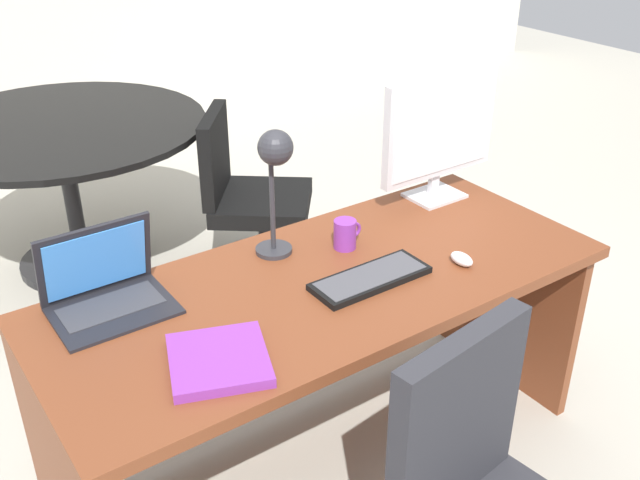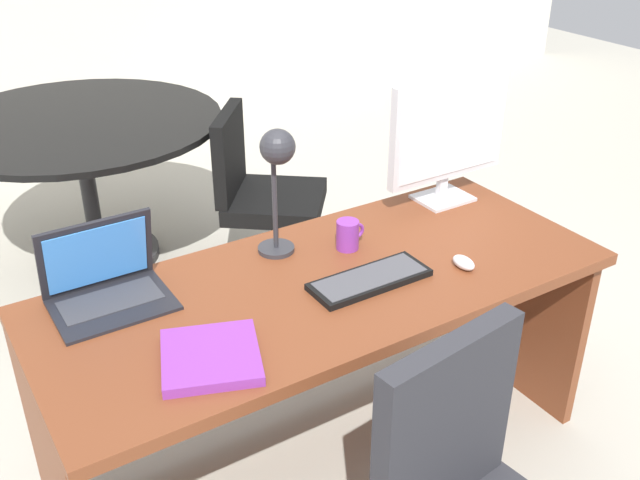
{
  "view_description": "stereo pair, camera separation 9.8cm",
  "coord_description": "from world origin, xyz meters",
  "views": [
    {
      "loc": [
        -1.11,
        -1.56,
        1.92
      ],
      "look_at": [
        0.0,
        0.04,
        0.87
      ],
      "focal_mm": 41.07,
      "sensor_mm": 36.0,
      "label": 1
    },
    {
      "loc": [
        -1.03,
        -1.61,
        1.92
      ],
      "look_at": [
        0.0,
        0.04,
        0.87
      ],
      "focal_mm": 41.07,
      "sensor_mm": 36.0,
      "label": 2
    }
  ],
  "objects": [
    {
      "name": "ground",
      "position": [
        0.0,
        1.5,
        0.0
      ],
      "size": [
        12.0,
        12.0,
        0.0
      ],
      "primitive_type": "plane",
      "color": "#B7B2A3"
    },
    {
      "name": "desk",
      "position": [
        0.0,
        0.05,
        0.54
      ],
      "size": [
        1.78,
        0.74,
        0.75
      ],
      "color": "brown",
      "rests_on": "ground"
    },
    {
      "name": "monitor",
      "position": [
        0.68,
        0.25,
        1.01
      ],
      "size": [
        0.5,
        0.16,
        0.47
      ],
      "color": "silver",
      "rests_on": "desk"
    },
    {
      "name": "laptop",
      "position": [
        -0.6,
        0.26,
        0.82
      ],
      "size": [
        0.33,
        0.26,
        0.24
      ],
      "color": "black",
      "rests_on": "desk"
    },
    {
      "name": "keyboard",
      "position": [
        0.1,
        -0.09,
        0.76
      ],
      "size": [
        0.38,
        0.14,
        0.02
      ],
      "color": "black",
      "rests_on": "desk"
    },
    {
      "name": "mouse",
      "position": [
        0.4,
        -0.17,
        0.76
      ],
      "size": [
        0.05,
        0.09,
        0.04
      ],
      "color": "silver",
      "rests_on": "desk"
    },
    {
      "name": "desk_lamp",
      "position": [
        -0.04,
        0.21,
        1.06
      ],
      "size": [
        0.12,
        0.15,
        0.43
      ],
      "color": "#2D2D33",
      "rests_on": "desk"
    },
    {
      "name": "book",
      "position": [
        -0.47,
        -0.18,
        0.76
      ],
      "size": [
        0.32,
        0.33,
        0.03
      ],
      "color": "purple",
      "rests_on": "desk"
    },
    {
      "name": "coffee_mug",
      "position": [
        0.17,
        0.13,
        0.8
      ],
      "size": [
        0.1,
        0.07,
        0.1
      ],
      "color": "purple",
      "rests_on": "desk"
    },
    {
      "name": "meeting_table",
      "position": [
        -0.24,
        1.85,
        0.58
      ],
      "size": [
        1.37,
        1.37,
        0.76
      ],
      "color": "black",
      "rests_on": "ground"
    },
    {
      "name": "meeting_chair_near",
      "position": [
        0.46,
        1.29,
        0.33
      ],
      "size": [
        0.65,
        0.65,
        0.83
      ],
      "color": "black",
      "rests_on": "ground"
    }
  ]
}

